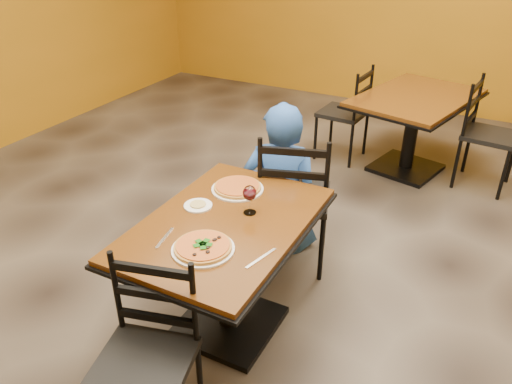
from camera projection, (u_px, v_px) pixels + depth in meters
The scene contains 17 objects.
floor at pixel (266, 279), 3.41m from camera, with size 7.00×8.00×0.01m, color black.
table_main at pixel (226, 251), 2.75m from camera, with size 0.83×1.23×0.75m.
table_second at pixel (414, 115), 4.61m from camera, with size 1.15×1.45×0.75m.
chair_main_near at pixel (143, 366), 2.18m from camera, with size 0.41×0.41×0.91m, color black, non-canonical shape.
chair_main_far at pixel (295, 197), 3.38m from camera, with size 0.46×0.46×1.01m, color black, non-canonical shape.
chair_second_left at pixel (343, 113), 4.93m from camera, with size 0.42×0.42×0.93m, color black, non-canonical shape.
chair_second_right at pixel (491, 136), 4.38m from camera, with size 0.44×0.44×0.97m, color black, non-canonical shape.
diner at pixel (281, 177), 3.54m from camera, with size 0.57×0.37×1.10m, color #1C449B.
plate_main at pixel (203, 249), 2.43m from camera, with size 0.31×0.31×0.01m, color white.
pizza_main at pixel (203, 246), 2.42m from camera, with size 0.28×0.28×0.02m, color #972B0B.
plate_far at pixel (238, 189), 2.96m from camera, with size 0.31×0.31×0.01m, color white.
pizza_far at pixel (237, 187), 2.95m from camera, with size 0.28×0.28×0.02m, color #BE8024.
side_plate at pixel (198, 206), 2.79m from camera, with size 0.16×0.16×0.01m, color white.
dip at pixel (198, 204), 2.79m from camera, with size 0.09×0.09×0.01m, color tan.
wine_glass at pixel (250, 199), 2.69m from camera, with size 0.08×0.08×0.18m, color white, non-canonical shape.
fork at pixel (164, 238), 2.52m from camera, with size 0.01×0.19×0.00m, color silver.
knife at pixel (261, 258), 2.37m from camera, with size 0.01×0.21×0.00m, color silver.
Camera 1 is at (1.18, -2.42, 2.18)m, focal length 34.97 mm.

